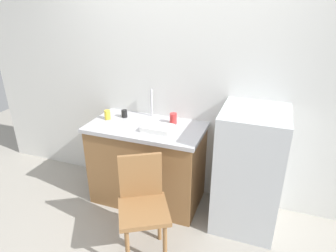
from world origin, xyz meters
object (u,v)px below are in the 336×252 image
refrigerator (249,170)px  cup_yellow (107,115)px  dish_tray (157,128)px  cup_red (174,118)px  chair (143,203)px  cup_black (124,114)px

refrigerator → cup_yellow: size_ratio=12.11×
refrigerator → dish_tray: refrigerator is taller
dish_tray → cup_red: 0.24m
refrigerator → cup_red: 0.88m
dish_tray → cup_yellow: 0.60m
chair → dish_tray: 0.74m
chair → cup_black: (-0.57, 0.80, 0.42)m
refrigerator → cup_yellow: (-1.48, 0.02, 0.34)m
chair → cup_black: size_ratio=11.19×
cup_yellow → cup_red: size_ratio=0.91×
dish_tray → cup_black: size_ratio=3.52×
dish_tray → cup_yellow: bearing=171.8°
cup_yellow → chair: bearing=-44.5°
chair → dish_tray: bearing=70.0°
cup_yellow → refrigerator: bearing=-0.7°
cup_black → cup_yellow: bearing=-141.5°
cup_black → chair: bearing=-54.8°
dish_tray → cup_yellow: cup_yellow is taller
refrigerator → dish_tray: 0.94m
dish_tray → cup_black: bearing=156.8°
chair → cup_yellow: 1.08m
refrigerator → chair: 1.03m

